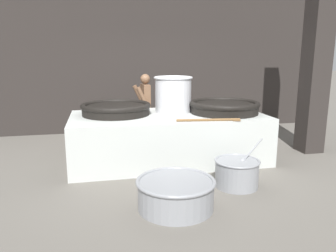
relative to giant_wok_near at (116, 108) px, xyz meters
name	(u,v)px	position (x,y,z in m)	size (l,w,h in m)	color
ground_plane	(168,159)	(0.89, -0.19, -0.94)	(60.00, 60.00, 0.00)	#666059
back_wall	(146,48)	(0.89, 2.39, 1.08)	(8.89, 0.24, 4.04)	#2D2826
support_pillar	(318,46)	(3.71, -0.24, 1.08)	(0.40, 0.40, 4.04)	#2D2826
hearth_platform	(168,137)	(0.89, -0.19, -0.52)	(3.36, 1.62, 0.83)	silver
giant_wok_near	(116,108)	(0.00, 0.00, 0.00)	(1.22, 1.22, 0.20)	black
giant_wok_far	(224,107)	(1.92, -0.25, 0.01)	(1.26, 1.26, 0.22)	black
stock_pot	(173,94)	(1.05, 0.08, 0.23)	(0.71, 0.71, 0.65)	silver
stirring_paddle	(212,120)	(1.45, -0.91, -0.09)	(1.02, 0.20, 0.04)	brown
cook	(145,106)	(0.67, 1.09, -0.14)	(0.35, 0.54, 1.47)	brown
prep_bowl_vegetables	(237,172)	(1.59, -1.61, -0.72)	(0.80, 0.64, 0.64)	gray
prep_bowl_meat	(176,192)	(0.58, -2.10, -0.73)	(0.98, 0.98, 0.37)	gray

